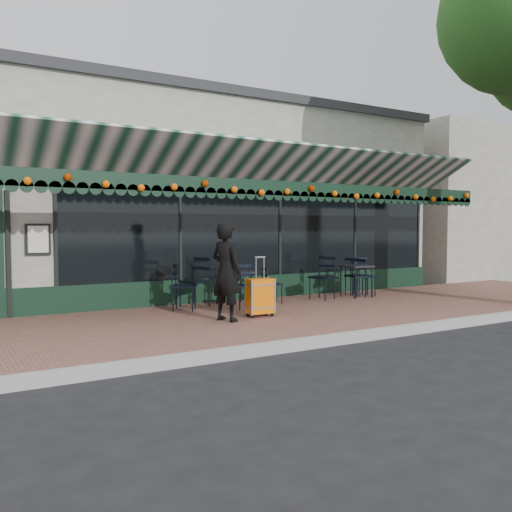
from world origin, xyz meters
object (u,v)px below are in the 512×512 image
woman (226,272)px  chair_a_left (322,278)px  cafe_table_b (236,275)px  chair_a_right (357,276)px  suitcase (260,297)px  chair_a_front (361,277)px  chair_solo (184,287)px  chair_b_front (245,286)px  cafe_table_a (356,268)px  chair_b_left (195,282)px  chair_b_right (272,285)px  chair_a_extra (364,277)px

woman → chair_a_left: 3.36m
cafe_table_b → chair_a_right: size_ratio=0.76×
suitcase → chair_a_left: size_ratio=1.11×
chair_a_front → suitcase: bearing=-139.4°
woman → chair_a_front: woman is taller
suitcase → chair_solo: bearing=124.7°
chair_a_left → chair_b_front: size_ratio=1.10×
suitcase → cafe_table_a: bearing=23.0°
cafe_table_a → chair_b_left: size_ratio=0.73×
chair_a_left → chair_b_right: bearing=-113.6°
chair_a_extra → chair_b_left: chair_b_left is taller
chair_a_left → chair_a_front: chair_a_left is taller
chair_b_right → chair_solo: chair_solo is taller
chair_b_front → cafe_table_b: bearing=85.7°
chair_a_left → chair_b_left: chair_b_left is taller
cafe_table_b → chair_b_right: chair_b_right is taller
chair_a_right → cafe_table_b: bearing=70.7°
chair_a_front → chair_a_extra: size_ratio=1.03×
chair_b_left → chair_b_front: chair_b_left is taller
chair_a_right → chair_b_right: size_ratio=1.18×
chair_b_right → chair_b_front: bearing=126.8°
chair_b_front → woman: bearing=-124.0°
cafe_table_b → chair_b_left: (-0.86, 0.13, -0.11)m
chair_a_extra → chair_b_left: bearing=73.9°
woman → chair_b_right: bearing=-71.8°
chair_b_front → chair_a_left: bearing=16.9°
chair_a_left → chair_a_right: size_ratio=1.06×
chair_a_left → chair_a_right: chair_a_left is taller
chair_a_right → chair_b_front: size_ratio=1.04×
chair_b_right → woman: bearing=141.0°
chair_a_front → cafe_table_a: bearing=-151.5°
woman → chair_solo: bearing=-14.6°
chair_a_front → chair_solo: chair_a_front is taller
chair_a_right → chair_a_front: (-0.05, -0.22, 0.01)m
chair_b_left → woman: bearing=-28.5°
chair_a_left → chair_a_right: (1.10, 0.14, -0.03)m
suitcase → chair_a_extra: bearing=22.4°
woman → chair_a_left: (3.05, 1.35, -0.35)m
chair_a_right → chair_b_right: (-2.34, -0.07, -0.07)m
chair_a_left → chair_a_extra: size_ratio=1.08×
woman → chair_b_front: bearing=-62.3°
cafe_table_b → chair_a_right: 3.08m
woman → chair_a_right: 4.43m
chair_b_right → chair_b_front: size_ratio=0.88×
suitcase → chair_a_left: suitcase is taller
cafe_table_a → cafe_table_b: (-2.85, 0.37, -0.04)m
chair_a_left → chair_b_left: bearing=-118.4°
chair_a_extra → chair_a_right: bearing=8.8°
suitcase → chair_b_right: bearing=53.5°
woman → chair_solo: size_ratio=1.85×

